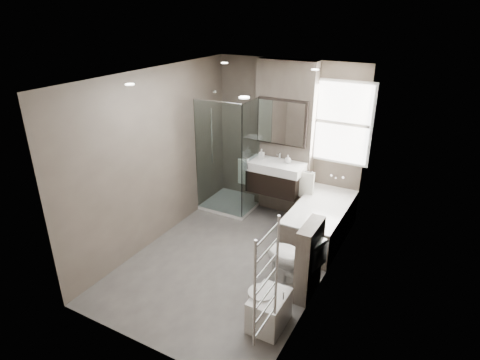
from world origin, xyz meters
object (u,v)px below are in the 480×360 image
Objects in this scene: bathtub at (320,220)px; vanity at (275,177)px; bidet at (269,309)px; toilet at (292,259)px.

vanity is at bearing 160.63° from bathtub.
vanity is 2.66m from bidet.
toilet is at bearing 93.16° from bidet.
bathtub is at bearing 92.45° from bidet.
vanity is 1.80× the size of bidet.
bathtub is (0.92, -0.33, -0.43)m from vanity.
toilet is 0.82m from bidet.
vanity is 0.59× the size of bathtub.
toilet reaches higher than bidet.
bathtub is at bearing -19.37° from vanity.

